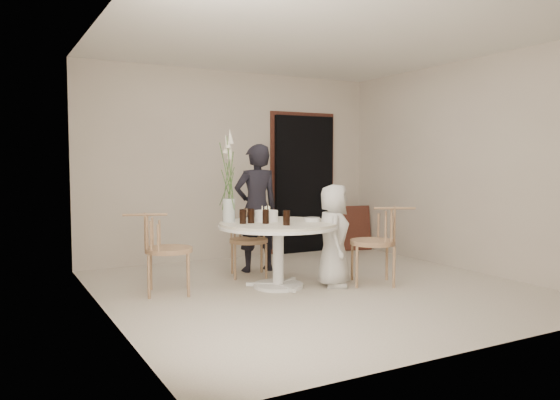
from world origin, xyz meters
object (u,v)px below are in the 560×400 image
chair_left (157,241)px  flower_vase (229,186)px  girl (256,208)px  boy (334,236)px  chair_right (384,234)px  table (278,232)px  chair_far (247,232)px  birthday_cake (266,216)px

chair_left → flower_vase: flower_vase is taller
girl → boy: 1.28m
chair_right → girl: (-0.95, 1.37, 0.23)m
table → chair_left: (-1.27, 0.34, -0.06)m
girl → flower_vase: size_ratio=1.57×
table → chair_far: chair_far is taller
chair_left → flower_vase: 0.98m
girl → flower_vase: 0.98m
chair_left → flower_vase: bearing=-75.7°
flower_vase → chair_far: bearing=47.7°
table → chair_left: size_ratio=1.53×
chair_left → birthday_cake: size_ratio=3.34×
chair_left → boy: boy is taller
chair_left → table: bearing=-86.8°
girl → table: bearing=80.8°
chair_far → flower_vase: size_ratio=0.78×
chair_far → flower_vase: flower_vase is taller
table → chair_right: bearing=-20.8°
chair_left → birthday_cake: bearing=-81.7°
chair_left → boy: size_ratio=0.75×
chair_far → girl: (0.19, 0.13, 0.29)m
boy → flower_vase: (-1.04, 0.54, 0.56)m
table → flower_vase: size_ratio=1.28×
chair_far → boy: 1.21m
table → flower_vase: (-0.47, 0.28, 0.51)m
chair_right → chair_left: chair_right is taller
girl → flower_vase: (-0.66, -0.65, 0.32)m
girl → boy: size_ratio=1.41×
chair_left → flower_vase: (0.80, -0.05, 0.57)m
chair_right → birthday_cake: size_ratio=3.44×
birthday_cake → chair_right: bearing=-24.9°
chair_far → chair_right: size_ratio=0.91×
chair_left → chair_far: bearing=-51.9°
chair_far → table: bearing=-71.9°
chair_left → girl: (1.46, 0.60, 0.25)m
chair_far → boy: bearing=-43.7°
chair_right → boy: boy is taller
table → boy: 0.63m
chair_right → boy: 0.59m
chair_far → birthday_cake: (-0.08, -0.67, 0.27)m
girl → flower_vase: bearing=46.8°
chair_far → chair_left: bearing=-141.7°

